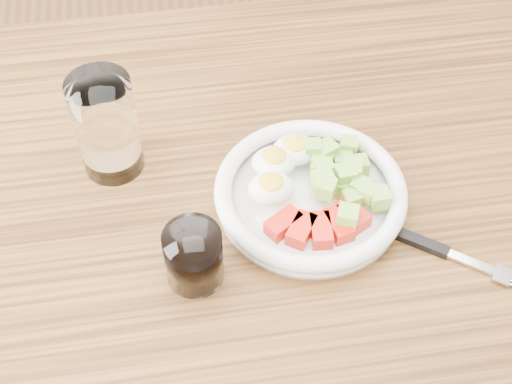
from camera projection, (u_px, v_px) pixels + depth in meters
The scene contains 5 objects.
dining_table at pixel (264, 255), 1.00m from camera, with size 1.50×0.90×0.77m.
bowl at pixel (310, 190), 0.92m from camera, with size 0.25×0.25×0.06m.
fork at pixel (430, 246), 0.89m from camera, with size 0.19×0.15×0.01m.
water_glass at pixel (106, 126), 0.92m from camera, with size 0.08×0.08×0.15m, color white.
coffee_glass at pixel (194, 257), 0.84m from camera, with size 0.07×0.07×0.08m.
Camera 1 is at (-0.10, -0.56, 1.50)m, focal length 50.00 mm.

